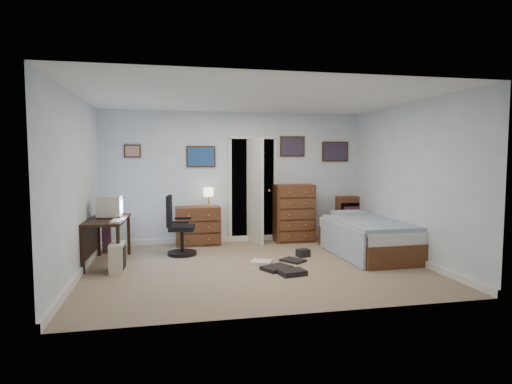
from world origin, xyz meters
TOP-DOWN VIEW (x-y plane):
  - floor at (0.00, 0.00)m, footprint 5.00×4.00m
  - computer_desk at (-2.28, 0.66)m, footprint 0.61×1.23m
  - crt_monitor at (-2.18, 0.81)m, footprint 0.38×0.35m
  - keyboard at (-2.02, 0.31)m, footprint 0.16×0.38m
  - pc_tower at (-2.00, 0.11)m, footprint 0.21×0.40m
  - office_chair at (-1.11, 1.01)m, footprint 0.55×0.55m
  - media_stack at (-2.32, 1.45)m, footprint 0.14×0.14m
  - low_dresser at (-0.73, 1.77)m, footprint 0.82×0.43m
  - table_lamp at (-0.53, 1.78)m, footprint 0.18×0.18m
  - doorway at (0.35, 2.27)m, footprint 0.96×1.12m
  - tall_dresser at (1.12, 1.75)m, footprint 0.76×0.45m
  - headboard_bookcase at (2.54, 1.86)m, footprint 0.95×0.27m
  - bed at (1.99, 0.39)m, footprint 1.10×1.99m
  - wall_posters at (0.57, 1.98)m, footprint 4.38×0.04m
  - floor_clutter at (0.43, -0.09)m, footprint 1.09×1.28m

SIDE VIEW (x-z plane):
  - floor at x=0.00m, z-range -0.02..0.00m
  - floor_clutter at x=0.43m, z-range -0.03..0.09m
  - pc_tower at x=-2.00m, z-range 0.00..0.42m
  - bed at x=1.99m, z-range -0.02..0.63m
  - media_stack at x=-2.32m, z-range 0.00..0.71m
  - low_dresser at x=-0.73m, z-range 0.00..0.72m
  - office_chair at x=-1.11m, z-range -0.11..0.89m
  - headboard_bookcase at x=2.54m, z-range 0.03..0.87m
  - computer_desk at x=-2.28m, z-range 0.19..0.89m
  - tall_dresser at x=1.12m, z-range 0.00..1.11m
  - keyboard at x=-2.02m, z-range 0.70..0.72m
  - crt_monitor at x=-2.18m, z-range 0.70..1.04m
  - table_lamp at x=-0.53m, z-range 0.80..1.15m
  - doorway at x=0.35m, z-range -0.02..2.03m
  - wall_posters at x=0.57m, z-range 1.45..2.05m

